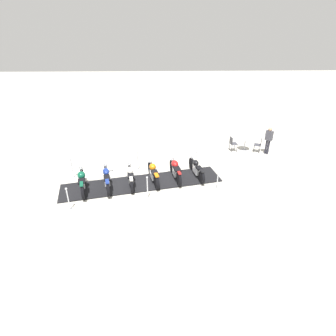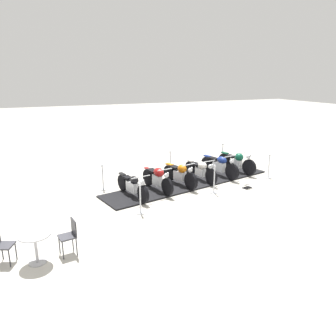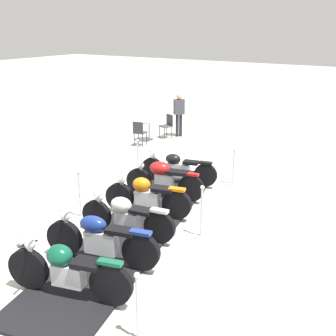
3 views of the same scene
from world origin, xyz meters
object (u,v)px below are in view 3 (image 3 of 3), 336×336
Objects in this scene: motorcycle_forest at (66,269)px; cafe_chair_across_table at (167,124)px; motorcycle_maroon at (163,178)px; stanchion_right_mid at (80,202)px; cafe_table at (149,126)px; cafe_chair_near_table at (139,132)px; bystander_person at (179,111)px; stanchion_left_rear at (138,318)px; motorcycle_black at (177,168)px; stanchion_right_front at (138,161)px; stanchion_left_front at (234,172)px; motorcycle_copper at (147,196)px; motorcycle_navy at (100,239)px; motorcycle_cream at (126,215)px; stanchion_left_mid at (202,219)px; info_placard at (28,241)px.

motorcycle_forest is 2.40× the size of cafe_chair_across_table.
stanchion_right_mid reaches higher than motorcycle_maroon.
stanchion_right_mid reaches higher than cafe_table.
bystander_person is at bearing -22.17° from cafe_chair_near_table.
cafe_chair_near_table is (-5.93, 8.27, 0.18)m from stanchion_left_rear.
stanchion_right_front is at bearing -19.62° from motorcycle_black.
cafe_chair_across_table is at bearing -69.54° from motorcycle_maroon.
bystander_person is (-4.02, 3.81, 0.66)m from stanchion_left_front.
stanchion_right_mid is at bearing 40.24° from cafe_chair_across_table.
motorcycle_copper reaches higher than stanchion_right_front.
cafe_table is (-3.80, 5.62, 0.07)m from motorcycle_copper.
motorcycle_forest is 1.90× the size of stanchion_right_mid.
cafe_chair_near_table is at bearing -81.11° from cafe_table.
motorcycle_forest is at bearing 46.68° from cafe_chair_across_table.
motorcycle_maroon is 6.45m from bystander_person.
motorcycle_maroon is 2.26× the size of cafe_chair_near_table.
motorcycle_cream is at bearing -89.74° from motorcycle_navy.
stanchion_left_mid reaches higher than cafe_table.
stanchion_left_rear reaches higher than stanchion_left_front.
cafe_chair_across_table is (-4.19, 9.65, -0.01)m from motorcycle_forest.
motorcycle_black is 6.27m from stanchion_left_rear.
stanchion_left_front reaches higher than cafe_chair_across_table.
stanchion_right_front is (-1.97, 2.38, -0.15)m from motorcycle_copper.
stanchion_right_mid is at bearing -17.64° from motorcycle_cream.
motorcycle_maroon is 4.81× the size of info_placard.
stanchion_right_mid reaches higher than stanchion_right_front.
motorcycle_navy is 2.18× the size of stanchion_left_front.
info_placard is 0.48× the size of cafe_chair_across_table.
cafe_chair_across_table is at bearing -77.15° from bystander_person.
stanchion_left_mid is 7.25m from cafe_chair_near_table.
cafe_chair_near_table is 2.10m from bystander_person.
motorcycle_black is 2.39× the size of cafe_chair_across_table.
motorcycle_forest is 6.27m from stanchion_left_front.
motorcycle_black is 5.02× the size of info_placard.
motorcycle_maroon is 2.19m from stanchion_right_mid.
motorcycle_copper is 4.13m from stanchion_left_rear.
motorcycle_black is 1.90× the size of stanchion_right_mid.
stanchion_right_front is 1.15× the size of cafe_chair_across_table.
stanchion_right_mid is 1.49× the size of cafe_table.
motorcycle_navy reaches higher than cafe_chair_near_table.
stanchion_left_rear reaches higher than motorcycle_copper.
stanchion_right_front is at bearing -74.34° from motorcycle_navy.
stanchion_left_rear is at bearing 122.05° from motorcycle_cream.
stanchion_left_rear is 11.64m from bystander_person.
stanchion_left_front is at bearing -106.81° from motorcycle_cream.
stanchion_right_front is at bearing -60.68° from cafe_table.
motorcycle_cream is 0.95× the size of motorcycle_navy.
cafe_chair_near_table is at bearing -65.07° from motorcycle_cream.
motorcycle_forest is (1.21, -5.45, 0.06)m from motorcycle_black.
cafe_chair_near_table is at bearing -71.96° from motorcycle_navy.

